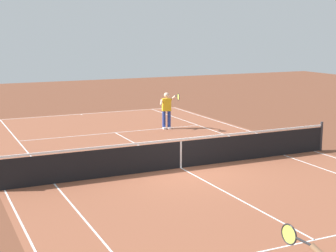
# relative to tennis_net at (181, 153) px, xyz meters

# --- Properties ---
(ground_plane) EXTENTS (60.00, 60.00, 0.00)m
(ground_plane) POSITION_rel_tennis_net_xyz_m (0.00, 0.00, -0.49)
(ground_plane) COLOR brown
(court_slab) EXTENTS (24.20, 11.40, 0.00)m
(court_slab) POSITION_rel_tennis_net_xyz_m (0.00, 0.00, -0.49)
(court_slab) COLOR #935138
(court_slab) RESTS_ON ground_plane
(court_line_markings) EXTENTS (23.85, 11.05, 0.01)m
(court_line_markings) POSITION_rel_tennis_net_xyz_m (0.00, 0.00, -0.49)
(court_line_markings) COLOR white
(court_line_markings) RESTS_ON ground_plane
(tennis_net) EXTENTS (0.10, 11.70, 1.08)m
(tennis_net) POSITION_rel_tennis_net_xyz_m (0.00, 0.00, 0.00)
(tennis_net) COLOR #2D2D33
(tennis_net) RESTS_ON ground_plane
(tennis_player_near) EXTENTS (1.14, 0.76, 1.70)m
(tennis_player_near) POSITION_rel_tennis_net_xyz_m (6.25, -2.42, 0.44)
(tennis_player_near) COLOR navy
(tennis_player_near) RESTS_ON ground_plane
(tennis_ball) EXTENTS (0.07, 0.07, 0.07)m
(tennis_ball) POSITION_rel_tennis_net_xyz_m (1.70, 3.56, -0.46)
(tennis_ball) COLOR #CCE01E
(tennis_ball) RESTS_ON ground_plane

